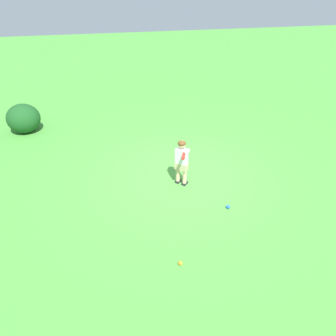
# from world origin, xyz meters

# --- Properties ---
(ground_plane) EXTENTS (40.00, 40.00, 0.00)m
(ground_plane) POSITION_xyz_m (0.00, 0.00, 0.00)
(ground_plane) COLOR #479338
(child_batter) EXTENTS (0.61, 0.35, 1.08)m
(child_batter) POSITION_xyz_m (-0.27, 0.06, 0.65)
(child_batter) COLOR #232328
(child_batter) RESTS_ON ground
(play_ball_far_right) EXTENTS (0.07, 0.07, 0.07)m
(play_ball_far_right) POSITION_xyz_m (-2.54, 0.64, 0.04)
(play_ball_far_right) COLOR orange
(play_ball_far_right) RESTS_ON ground
(play_ball_by_bucket) EXTENTS (0.08, 0.08, 0.08)m
(play_ball_by_bucket) POSITION_xyz_m (-1.32, -0.65, 0.04)
(play_ball_by_bucket) COLOR blue
(play_ball_by_bucket) RESTS_ON ground
(shrub_left_background) EXTENTS (0.89, 0.94, 0.84)m
(shrub_left_background) POSITION_xyz_m (3.33, 3.89, 0.42)
(shrub_left_background) COLOR #194C1E
(shrub_left_background) RESTS_ON ground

